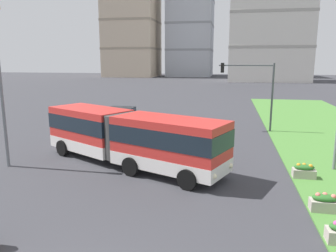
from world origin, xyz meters
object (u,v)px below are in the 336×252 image
object	(u,v)px
flower_planter_3	(304,171)
traffic_light_far_right	(254,84)
articulated_bus	(129,137)
apartment_tower_westcentre	(191,0)
streetlight_left	(0,81)
car_silver_hatch	(123,116)
flower_planter_2	(325,203)

from	to	relation	value
flower_planter_3	traffic_light_far_right	distance (m)	11.85
articulated_bus	traffic_light_far_right	bearing A→B (deg)	54.86
traffic_light_far_right	apartment_tower_westcentre	bearing A→B (deg)	99.90
flower_planter_3	streetlight_left	xyz separation A→B (m)	(-16.06, -0.92, 4.36)
articulated_bus	car_silver_hatch	size ratio (longest dim) A/B	2.63
articulated_bus	apartment_tower_westcentre	world-z (taller)	apartment_tower_westcentre
flower_planter_2	articulated_bus	bearing A→B (deg)	154.89
apartment_tower_westcentre	traffic_light_far_right	bearing A→B (deg)	-80.10
flower_planter_3	traffic_light_far_right	bearing A→B (deg)	99.82
articulated_bus	flower_planter_2	world-z (taller)	articulated_bus
apartment_tower_westcentre	articulated_bus	bearing A→B (deg)	-85.17
articulated_bus	streetlight_left	bearing A→B (deg)	-167.36
car_silver_hatch	streetlight_left	bearing A→B (deg)	-100.65
articulated_bus	flower_planter_2	bearing A→B (deg)	-25.11
flower_planter_2	traffic_light_far_right	xyz separation A→B (m)	(-1.93, 14.95, 3.54)
flower_planter_3	streetlight_left	distance (m)	16.67
streetlight_left	apartment_tower_westcentre	size ratio (longest dim) A/B	0.17
flower_planter_2	apartment_tower_westcentre	bearing A→B (deg)	99.55
articulated_bus	apartment_tower_westcentre	xyz separation A→B (m)	(-8.70, 103.01, 24.42)
flower_planter_2	flower_planter_3	distance (m)	3.80
car_silver_hatch	flower_planter_3	size ratio (longest dim) A/B	4.03
articulated_bus	traffic_light_far_right	distance (m)	13.12
car_silver_hatch	flower_planter_2	size ratio (longest dim) A/B	4.03
articulated_bus	apartment_tower_westcentre	bearing A→B (deg)	94.83
flower_planter_3	streetlight_left	world-z (taller)	streetlight_left
car_silver_hatch	flower_planter_2	distance (m)	20.98
streetlight_left	apartment_tower_westcentre	distance (m)	106.68
car_silver_hatch	articulated_bus	bearing A→B (deg)	-69.94
articulated_bus	car_silver_hatch	xyz separation A→B (m)	(-4.23, 11.59, -0.90)
flower_planter_3	traffic_light_far_right	world-z (taller)	traffic_light_far_right
streetlight_left	apartment_tower_westcentre	bearing A→B (deg)	91.10
streetlight_left	car_silver_hatch	bearing A→B (deg)	79.35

